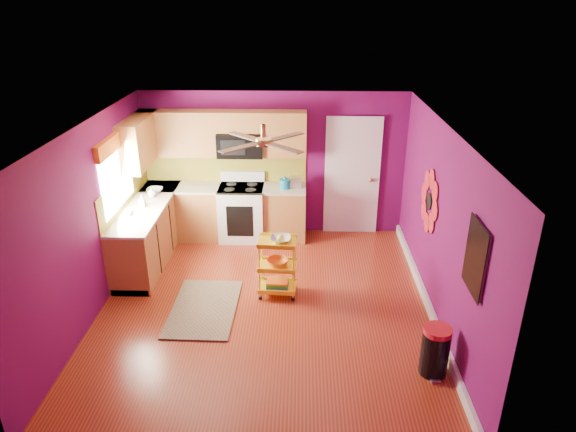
{
  "coord_description": "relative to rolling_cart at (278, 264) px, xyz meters",
  "views": [
    {
      "loc": [
        0.48,
        -5.96,
        3.99
      ],
      "look_at": [
        0.3,
        0.4,
        1.19
      ],
      "focal_mm": 32.0,
      "sensor_mm": 36.0,
      "label": 1
    }
  ],
  "objects": [
    {
      "name": "left_window",
      "position": [
        -2.38,
        0.73,
        1.25
      ],
      "size": [
        0.08,
        1.35,
        1.08
      ],
      "color": "white",
      "rests_on": "ground"
    },
    {
      "name": "ground",
      "position": [
        -0.16,
        -0.32,
        -0.49
      ],
      "size": [
        5.0,
        5.0,
        0.0
      ],
      "primitive_type": "plane",
      "color": "maroon",
      "rests_on": "ground"
    },
    {
      "name": "soap_bottle_b",
      "position": [
        -2.09,
        1.35,
        0.54
      ],
      "size": [
        0.14,
        0.14,
        0.18
      ],
      "primitive_type": "imported",
      "color": "white",
      "rests_on": "lower_cabinets"
    },
    {
      "name": "toaster",
      "position": [
        0.21,
        1.89,
        0.54
      ],
      "size": [
        0.22,
        0.15,
        0.18
      ],
      "primitive_type": "cube",
      "color": "beige",
      "rests_on": "lower_cabinets"
    },
    {
      "name": "soap_bottle_a",
      "position": [
        -2.13,
        0.95,
        0.55
      ],
      "size": [
        0.09,
        0.09,
        0.2
      ],
      "primitive_type": "imported",
      "color": "#EA3F72",
      "rests_on": "lower_cabinets"
    },
    {
      "name": "counter_cup",
      "position": [
        -2.24,
        0.63,
        0.5
      ],
      "size": [
        0.12,
        0.12,
        0.1
      ],
      "primitive_type": "imported",
      "color": "white",
      "rests_on": "lower_cabinets"
    },
    {
      "name": "room_envelope",
      "position": [
        -0.13,
        -0.32,
        1.15
      ],
      "size": [
        4.54,
        5.04,
        2.52
      ],
      "color": "#5E0A4C",
      "rests_on": "ground"
    },
    {
      "name": "ceiling_fan",
      "position": [
        -0.16,
        -0.12,
        1.8
      ],
      "size": [
        1.01,
        1.01,
        0.26
      ],
      "color": "#BF8C3F",
      "rests_on": "ground"
    },
    {
      "name": "trash_can",
      "position": [
        1.83,
        -1.6,
        -0.19
      ],
      "size": [
        0.36,
        0.37,
        0.6
      ],
      "color": "black",
      "rests_on": "ground"
    },
    {
      "name": "teal_kettle",
      "position": [
        0.04,
        1.82,
        0.54
      ],
      "size": [
        0.18,
        0.18,
        0.21
      ],
      "color": "#14739B",
      "rests_on": "lower_cabinets"
    },
    {
      "name": "lower_cabinets",
      "position": [
        -1.5,
        1.49,
        -0.05
      ],
      "size": [
        2.81,
        2.31,
        0.94
      ],
      "color": "brown",
      "rests_on": "ground"
    },
    {
      "name": "shag_rug",
      "position": [
        -1.0,
        -0.4,
        -0.47
      ],
      "size": [
        0.9,
        1.44,
        0.02
      ],
      "primitive_type": "cube",
      "rotation": [
        0.0,
        0.0,
        -0.02
      ],
      "color": "black",
      "rests_on": "ground"
    },
    {
      "name": "electric_range",
      "position": [
        -0.71,
        1.85,
        -0.0
      ],
      "size": [
        0.76,
        0.66,
        1.13
      ],
      "color": "white",
      "rests_on": "ground"
    },
    {
      "name": "counter_dish",
      "position": [
        -2.11,
        1.58,
        0.49
      ],
      "size": [
        0.25,
        0.25,
        0.06
      ],
      "primitive_type": "imported",
      "color": "white",
      "rests_on": "lower_cabinets"
    },
    {
      "name": "rolling_cart",
      "position": [
        0.0,
        0.0,
        0.0
      ],
      "size": [
        0.54,
        0.41,
        0.95
      ],
      "color": "yellow",
      "rests_on": "ground"
    },
    {
      "name": "panel_door",
      "position": [
        1.19,
        2.14,
        0.54
      ],
      "size": [
        0.95,
        0.11,
        2.15
      ],
      "color": "white",
      "rests_on": "ground"
    },
    {
      "name": "right_wall_art",
      "position": [
        2.07,
        -0.66,
        0.96
      ],
      "size": [
        0.04,
        2.74,
        1.04
      ],
      "color": "black",
      "rests_on": "ground"
    },
    {
      "name": "upper_cabinetry",
      "position": [
        -1.4,
        1.85,
        1.31
      ],
      "size": [
        2.8,
        2.3,
        1.26
      ],
      "color": "brown",
      "rests_on": "ground"
    }
  ]
}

